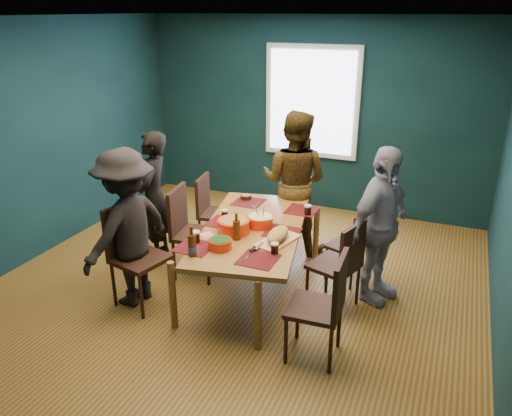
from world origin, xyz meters
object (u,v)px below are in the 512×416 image
Objects in this scene: chair_left_far at (211,207)px; person_back at (294,182)px; chair_right_mid at (342,260)px; cutting_board at (278,236)px; bowl_dumpling at (260,221)px; chair_left_mid at (188,225)px; chair_left_near at (133,247)px; chair_right_far at (355,241)px; person_right at (380,226)px; bowl_herbs at (220,243)px; dining_table at (253,234)px; person_far_left at (154,197)px; bowl_salad at (234,225)px; person_near_left at (127,228)px; chair_right_near at (326,300)px.

chair_left_far is 1.06m from person_back.
chair_right_mid is 0.67m from cutting_board.
bowl_dumpling is at bearing -45.70° from chair_left_far.
chair_left_mid is 1.40m from person_back.
chair_left_near reaches higher than chair_right_far.
chair_left_far is 1.61m from cutting_board.
chair_right_far is 0.52× the size of person_right.
chair_left_far reaches higher than cutting_board.
chair_left_mid is 1.08× the size of chair_right_mid.
person_right is (1.15, -0.81, -0.05)m from person_back.
chair_right_far is at bearing 48.31° from bowl_herbs.
chair_left_mid is at bearing -90.85° from chair_left_far.
bowl_dumpling reaches higher than chair_right_mid.
chair_left_near is (-0.13, -1.41, 0.07)m from chair_left_far.
dining_table is 1.36m from person_far_left.
person_right is at bearing 34.90° from bowl_herbs.
person_far_left reaches higher than chair_right_far.
bowl_salad is 1.22× the size of bowl_dumpling.
chair_right_far is 1.03m from cutting_board.
bowl_herbs is at bearing -103.28° from bowl_dumpling.
chair_left_far is at bearing 23.76° from person_back.
person_back reaches higher than bowl_salad.
cutting_board is at bearing -43.27° from dining_table.
person_back is at bearing 85.40° from bowl_herbs.
person_back is 6.43× the size of bowl_dumpling.
person_near_left is at bearing -148.19° from bowl_dumpling.
chair_right_mid is 0.96× the size of chair_right_near.
person_far_left is at bearing -138.69° from chair_left_far.
person_far_left reaches higher than dining_table.
chair_left_near reaches higher than dining_table.
dining_table is 0.57m from bowl_herbs.
person_right reaches higher than person_far_left.
chair_right_mid is at bearing -3.28° from bowl_dumpling.
chair_left_mid reaches higher than dining_table.
person_back is at bearing 13.41° from chair_left_far.
chair_left_mid reaches higher than chair_right_far.
chair_right_mid is at bearing -31.30° from chair_left_far.
person_right reaches higher than person_near_left.
bowl_salad is at bearing 95.80° from bowl_herbs.
chair_right_far is 2.30m from person_far_left.
bowl_dumpling reaches higher than cutting_board.
chair_right_mid is at bearing 163.36° from person_right.
bowl_herbs is (-1.01, -0.56, 0.24)m from chair_right_mid.
bowl_herbs is at bearing 165.32° from chair_right_near.
person_right reaches higher than bowl_dumpling.
chair_right_far is 1.11m from person_back.
person_right is 1.01× the size of person_near_left.
bowl_dumpling reaches higher than chair_left_far.
chair_right_mid is (1.94, 0.63, -0.06)m from chair_left_near.
person_right is (0.27, -0.24, 0.32)m from chair_right_far.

